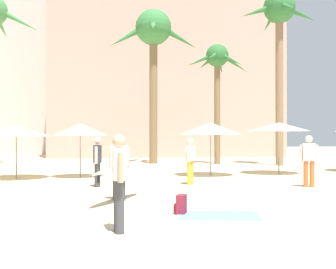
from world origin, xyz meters
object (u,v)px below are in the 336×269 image
at_px(person_far_right, 97,160).
at_px(beach_towel, 218,215).
at_px(cafe_umbrella_2, 279,127).
at_px(person_mid_left, 119,166).
at_px(person_near_right, 119,179).
at_px(palm_tree_left, 153,38).
at_px(cafe_umbrella_3, 80,130).
at_px(cafe_umbrella_1, 211,129).
at_px(backpack, 181,205).
at_px(palm_tree_far_left, 279,24).
at_px(person_near_left, 309,159).
at_px(person_mid_right, 190,159).
at_px(palm_tree_center, 217,68).
at_px(cafe_umbrella_0, 16,131).

bearing_deg(person_far_right, beach_towel, -55.91).
xyz_separation_m(cafe_umbrella_2, person_mid_left, (-7.45, -7.01, -1.20)).
bearing_deg(person_near_right, person_mid_left, 82.69).
bearing_deg(palm_tree_left, cafe_umbrella_3, -115.56).
xyz_separation_m(cafe_umbrella_1, backpack, (-2.93, -8.71, -1.82)).
bearing_deg(person_far_right, backpack, -61.39).
bearing_deg(person_mid_left, beach_towel, -109.26).
distance_m(palm_tree_far_left, person_mid_left, 17.46).
distance_m(palm_tree_left, person_near_left, 15.30).
bearing_deg(person_mid_right, beach_towel, -66.99).
distance_m(cafe_umbrella_1, person_near_right, 11.22).
distance_m(palm_tree_center, cafe_umbrella_2, 8.17).
height_order(palm_tree_far_left, backpack, palm_tree_far_left).
xyz_separation_m(cafe_umbrella_3, person_mid_right, (3.97, -3.28, -1.09)).
height_order(palm_tree_left, person_mid_left, palm_tree_left).
relative_size(backpack, person_near_left, 0.24).
relative_size(palm_tree_center, backpack, 17.61).
height_order(backpack, person_far_right, person_far_right).
bearing_deg(person_mid_right, person_mid_left, -97.88).
distance_m(cafe_umbrella_3, person_near_left, 9.08).
bearing_deg(beach_towel, person_mid_left, 129.69).
bearing_deg(palm_tree_far_left, backpack, -120.63).
xyz_separation_m(backpack, person_mid_right, (1.37, 5.57, 0.68)).
height_order(palm_tree_center, person_far_right, palm_tree_center).
height_order(cafe_umbrella_2, person_far_right, cafe_umbrella_2).
height_order(cafe_umbrella_0, cafe_umbrella_2, cafe_umbrella_2).
relative_size(palm_tree_center, cafe_umbrella_1, 2.79).
bearing_deg(cafe_umbrella_1, cafe_umbrella_3, 178.55).
relative_size(palm_tree_far_left, person_mid_right, 6.32).
bearing_deg(palm_tree_center, person_mid_right, -110.21).
bearing_deg(backpack, beach_towel, -179.16).
bearing_deg(person_near_right, cafe_umbrella_2, 49.53).
relative_size(cafe_umbrella_2, person_mid_left, 1.06).
bearing_deg(person_mid_right, person_near_right, -82.07).
bearing_deg(person_far_right, palm_tree_far_left, 50.67).
height_order(cafe_umbrella_1, person_mid_left, cafe_umbrella_1).
xyz_separation_m(person_near_left, person_mid_right, (-3.77, 1.35, -0.06)).
bearing_deg(palm_tree_left, palm_tree_far_left, -21.90).
height_order(cafe_umbrella_2, person_near_right, cafe_umbrella_2).
bearing_deg(backpack, cafe_umbrella_0, -35.02).
relative_size(palm_tree_left, backpack, 23.09).
height_order(palm_tree_center, person_mid_right, palm_tree_center).
height_order(cafe_umbrella_2, beach_towel, cafe_umbrella_2).
bearing_deg(person_mid_right, person_far_right, -146.77).
height_order(palm_tree_center, cafe_umbrella_3, palm_tree_center).
bearing_deg(cafe_umbrella_0, cafe_umbrella_1, 1.04).
bearing_deg(beach_towel, cafe_umbrella_0, 123.26).
relative_size(palm_tree_far_left, cafe_umbrella_0, 3.69).
height_order(palm_tree_far_left, palm_tree_left, palm_tree_far_left).
height_order(cafe_umbrella_0, cafe_umbrella_1, cafe_umbrella_1).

